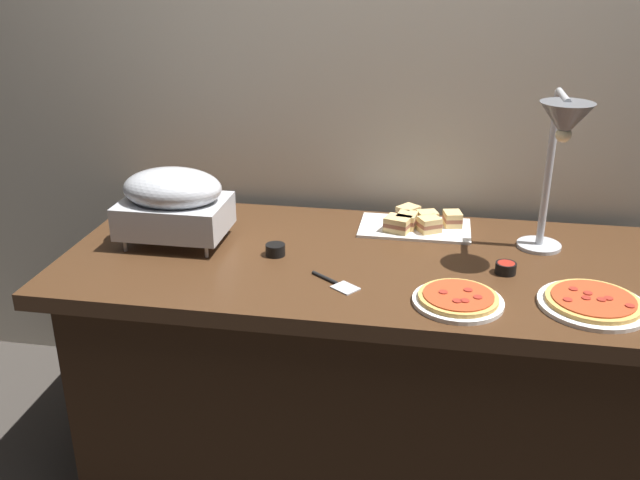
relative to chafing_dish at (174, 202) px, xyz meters
name	(u,v)px	position (x,y,z in m)	size (l,w,h in m)	color
ground_plane	(362,454)	(0.63, -0.02, -0.90)	(8.00, 8.00, 0.00)	#38332D
back_wall	(386,87)	(0.63, 0.48, 0.30)	(4.40, 0.04, 2.40)	beige
buffet_table	(364,361)	(0.63, -0.02, -0.52)	(1.90, 0.84, 0.76)	#422816
chafing_dish	(174,202)	(0.00, 0.00, 0.00)	(0.34, 0.24, 0.25)	#B7BABF
heat_lamp	(561,137)	(1.17, 0.02, 0.26)	(0.15, 0.32, 0.51)	#B7BABF
pizza_plate_front	(593,303)	(1.26, -0.24, -0.13)	(0.29, 0.29, 0.03)	white
pizza_plate_center	(458,299)	(0.91, -0.28, -0.13)	(0.25, 0.25, 0.03)	white
sandwich_platter	(417,223)	(0.77, 0.25, -0.12)	(0.38, 0.22, 0.06)	white
sauce_cup_near	(506,268)	(1.05, -0.06, -0.12)	(0.06, 0.06, 0.03)	black
sauce_cup_far	(275,249)	(0.34, -0.05, -0.12)	(0.06, 0.06, 0.04)	black
serving_spatula	(335,283)	(0.56, -0.22, -0.14)	(0.16, 0.13, 0.01)	#B7BABF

